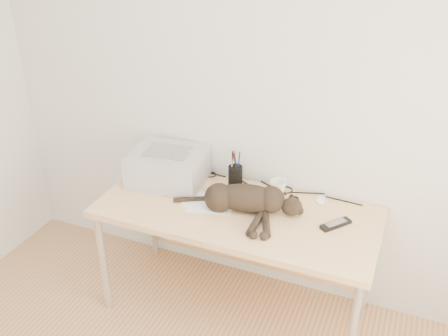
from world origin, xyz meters
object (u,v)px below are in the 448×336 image
at_px(mug, 278,188).
at_px(mouse, 321,198).
at_px(desk, 242,221).
at_px(cat, 243,200).
at_px(pen_cup, 235,175).
at_px(printer, 169,166).

bearing_deg(mug, mouse, 8.23).
distance_m(desk, cat, 0.23).
height_order(desk, mouse, mouse).
bearing_deg(pen_cup, printer, -162.83).
bearing_deg(desk, cat, -67.41).
relative_size(desk, cat, 2.12).
xyz_separation_m(desk, cat, (0.04, -0.09, 0.21)).
xyz_separation_m(mug, mouse, (0.25, 0.04, -0.03)).
bearing_deg(pen_cup, mug, -5.58).
height_order(cat, mouse, cat).
bearing_deg(mug, printer, -172.05).
bearing_deg(printer, mouse, 8.03).
distance_m(pen_cup, mouse, 0.54).
relative_size(desk, pen_cup, 7.10).
bearing_deg(cat, printer, 151.92).
distance_m(cat, mouse, 0.48).
distance_m(desk, printer, 0.57).
relative_size(printer, pen_cup, 2.15).
bearing_deg(printer, desk, -7.02).
xyz_separation_m(desk, printer, (-0.51, 0.06, 0.24)).
distance_m(printer, pen_cup, 0.42).
height_order(printer, pen_cup, pen_cup).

